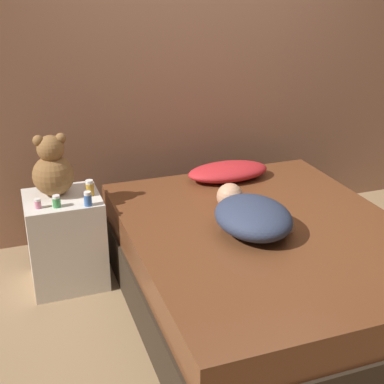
% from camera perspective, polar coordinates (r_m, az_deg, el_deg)
% --- Properties ---
extents(ground_plane, '(12.00, 12.00, 0.00)m').
position_cam_1_polar(ground_plane, '(3.41, 7.68, -11.52)').
color(ground_plane, '#937551').
extents(wall_back, '(8.00, 0.06, 2.60)m').
position_cam_1_polar(wall_back, '(4.04, 0.23, 14.14)').
color(wall_back, '#996B51').
rests_on(wall_back, ground_plane).
extents(bed, '(1.62, 2.01, 0.51)m').
position_cam_1_polar(bed, '(3.28, 7.91, -7.84)').
color(bed, '#2D2319').
rests_on(bed, ground_plane).
extents(nightstand, '(0.46, 0.44, 0.60)m').
position_cam_1_polar(nightstand, '(3.53, -13.29, -5.01)').
color(nightstand, silver).
rests_on(nightstand, ground_plane).
extents(pillow, '(0.59, 0.32, 0.12)m').
position_cam_1_polar(pillow, '(3.81, 3.87, 2.21)').
color(pillow, red).
rests_on(pillow, bed).
extents(person_lying, '(0.43, 0.69, 0.19)m').
position_cam_1_polar(person_lying, '(3.08, 6.33, -2.43)').
color(person_lying, '#2D3851').
rests_on(person_lying, bed).
extents(teddy_bear, '(0.26, 0.26, 0.39)m').
position_cam_1_polar(teddy_bear, '(3.39, -14.64, 2.41)').
color(teddy_bear, brown).
rests_on(teddy_bear, nightstand).
extents(bottle_green, '(0.05, 0.05, 0.07)m').
position_cam_1_polar(bottle_green, '(3.26, -14.25, -0.98)').
color(bottle_green, '#3D8E4C').
rests_on(bottle_green, nightstand).
extents(bottle_pink, '(0.04, 0.04, 0.06)m').
position_cam_1_polar(bottle_pink, '(3.27, -16.12, -1.20)').
color(bottle_pink, pink).
rests_on(bottle_pink, nightstand).
extents(bottle_blue, '(0.05, 0.05, 0.09)m').
position_cam_1_polar(bottle_blue, '(3.23, -11.05, -0.72)').
color(bottle_blue, '#3866B2').
rests_on(bottle_blue, nightstand).
extents(bottle_amber, '(0.05, 0.05, 0.10)m').
position_cam_1_polar(bottle_amber, '(3.37, -10.86, 0.42)').
color(bottle_amber, gold).
rests_on(bottle_amber, nightstand).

